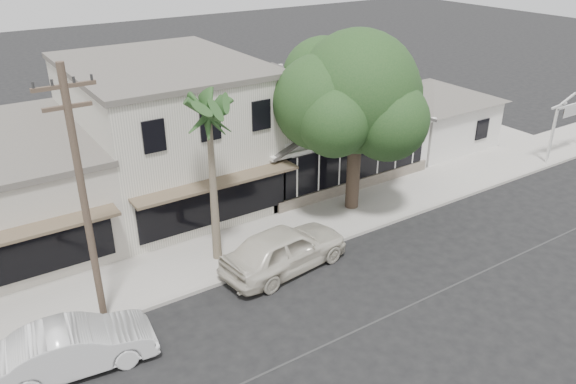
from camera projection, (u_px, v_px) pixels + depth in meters
ground at (400, 310)px, 20.02m from camera, size 140.00×140.00×0.00m
sidewalk_north at (119, 288)px, 21.10m from camera, size 90.00×3.50×0.15m
corner_shop at (312, 123)px, 30.77m from camera, size 10.40×8.60×5.10m
side_cottage at (429, 121)px, 34.59m from camera, size 6.00×6.00×3.00m
row_building_near at (167, 133)px, 27.30m from camera, size 8.00×10.00×6.50m
utility_pole at (83, 197)px, 17.40m from camera, size 1.80×0.24×9.00m
car_0 at (285, 249)px, 22.06m from camera, size 5.60×2.82×1.83m
car_1 at (75, 347)px, 17.11m from camera, size 4.96×2.20×1.58m
shade_tree at (353, 94)px, 24.88m from camera, size 7.70×6.96×8.54m
palm_east at (208, 112)px, 20.28m from camera, size 2.84×2.84×7.42m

